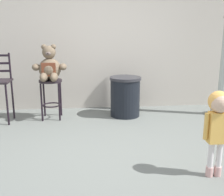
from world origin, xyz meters
TOP-DOWN VIEW (x-y plane):
  - ground_plane at (0.00, 0.00)m, footprint 24.00×24.00m
  - building_wall at (0.00, 2.31)m, footprint 6.42×0.30m
  - bar_stool_with_teddy at (-0.98, 1.54)m, footprint 0.40×0.40m
  - teddy_bear at (-0.98, 1.51)m, footprint 0.59×0.53m
  - child_walking at (1.01, -0.70)m, footprint 0.30×0.24m
  - trash_bin at (0.36, 1.57)m, footprint 0.57×0.57m

SIDE VIEW (x-z plane):
  - ground_plane at x=0.00m, z-range 0.00..0.00m
  - trash_bin at x=0.36m, z-range 0.00..0.73m
  - bar_stool_with_teddy at x=-0.98m, z-range 0.16..0.86m
  - child_walking at x=1.01m, z-range 0.21..1.15m
  - teddy_bear at x=-0.98m, z-range 0.62..1.24m
  - building_wall at x=0.00m, z-range 0.00..3.12m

